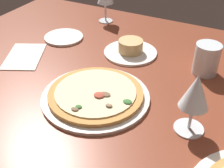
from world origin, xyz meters
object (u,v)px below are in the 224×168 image
(pizza_main, at_px, (96,95))
(side_plate, at_px, (64,37))
(wine_glass_far, at_px, (195,94))
(paper_menu, at_px, (24,57))
(water_glass, at_px, (206,61))
(ramekin_on_saucer, at_px, (131,49))

(pizza_main, bearing_deg, side_plate, 137.76)
(wine_glass_far, distance_m, paper_menu, 0.63)
(water_glass, xyz_separation_m, paper_menu, (-0.58, -0.19, -0.04))
(ramekin_on_saucer, bearing_deg, water_glass, -1.36)
(pizza_main, height_order, side_plate, pizza_main)
(side_plate, distance_m, paper_menu, 0.19)
(ramekin_on_saucer, relative_size, paper_menu, 1.00)
(ramekin_on_saucer, xyz_separation_m, water_glass, (0.26, -0.01, 0.03))
(pizza_main, relative_size, ramekin_on_saucer, 1.63)
(wine_glass_far, bearing_deg, ramekin_on_saucer, 135.39)
(water_glass, bearing_deg, side_plate, -179.67)
(paper_menu, bearing_deg, water_glass, -7.93)
(wine_glass_far, height_order, water_glass, wine_glass_far)
(water_glass, bearing_deg, wine_glass_far, -84.17)
(pizza_main, bearing_deg, wine_glass_far, -0.32)
(pizza_main, relative_size, water_glass, 3.07)
(side_plate, relative_size, paper_menu, 0.80)
(pizza_main, relative_size, wine_glass_far, 1.91)
(pizza_main, xyz_separation_m, side_plate, (-0.31, 0.28, -0.01))
(pizza_main, height_order, water_glass, water_glass)
(ramekin_on_saucer, height_order, paper_menu, ramekin_on_saucer)
(water_glass, distance_m, side_plate, 0.55)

